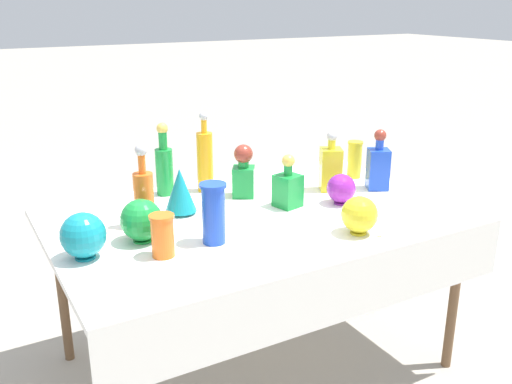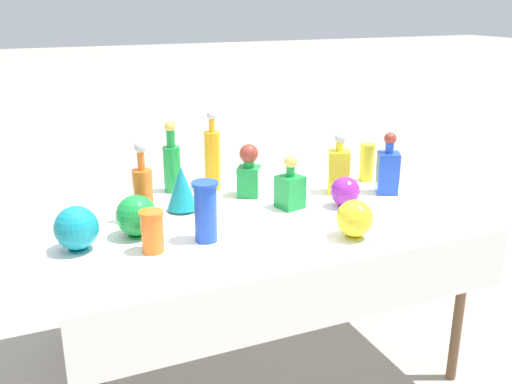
% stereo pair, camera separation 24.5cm
% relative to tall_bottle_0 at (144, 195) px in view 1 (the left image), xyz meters
% --- Properties ---
extents(ground_plane, '(40.00, 40.00, 0.00)m').
position_rel_tall_bottle_0_xyz_m(ground_plane, '(0.47, -0.10, -0.89)').
color(ground_plane, '#A0998C').
extents(display_table, '(1.74, 1.14, 0.76)m').
position_rel_tall_bottle_0_xyz_m(display_table, '(0.47, -0.13, -0.19)').
color(display_table, white).
rests_on(display_table, ground).
extents(tall_bottle_0, '(0.08, 0.08, 0.35)m').
position_rel_tall_bottle_0_xyz_m(tall_bottle_0, '(0.00, 0.00, 0.00)').
color(tall_bottle_0, orange).
rests_on(tall_bottle_0, display_table).
extents(tall_bottle_1, '(0.08, 0.08, 0.35)m').
position_rel_tall_bottle_0_xyz_m(tall_bottle_1, '(0.22, 0.34, 0.01)').
color(tall_bottle_1, '#198C38').
rests_on(tall_bottle_1, display_table).
extents(tall_bottle_2, '(0.08, 0.08, 0.39)m').
position_rel_tall_bottle_0_xyz_m(tall_bottle_2, '(0.41, 0.30, 0.02)').
color(tall_bottle_2, orange).
rests_on(tall_bottle_2, display_table).
extents(square_decanter_0, '(0.13, 0.13, 0.24)m').
position_rel_tall_bottle_0_xyz_m(square_decanter_0, '(0.64, -0.09, -0.04)').
color(square_decanter_0, '#198C38').
rests_on(square_decanter_0, display_table).
extents(square_decanter_1, '(0.14, 0.14, 0.25)m').
position_rel_tall_bottle_0_xyz_m(square_decanter_1, '(0.53, 0.14, -0.02)').
color(square_decanter_1, '#198C38').
rests_on(square_decanter_1, display_table).
extents(square_decanter_2, '(0.13, 0.13, 0.29)m').
position_rel_tall_bottle_0_xyz_m(square_decanter_2, '(0.94, 0.01, -0.02)').
color(square_decanter_2, yellow).
rests_on(square_decanter_2, display_table).
extents(square_decanter_3, '(0.13, 0.13, 0.30)m').
position_rel_tall_bottle_0_xyz_m(square_decanter_3, '(1.16, -0.09, -0.02)').
color(square_decanter_3, blue).
rests_on(square_decanter_3, display_table).
extents(slender_vase_0, '(0.08, 0.08, 0.19)m').
position_rel_tall_bottle_0_xyz_m(slender_vase_0, '(1.18, 0.12, -0.03)').
color(slender_vase_0, yellow).
rests_on(slender_vase_0, display_table).
extents(slender_vase_1, '(0.09, 0.09, 0.16)m').
position_rel_tall_bottle_0_xyz_m(slender_vase_1, '(-0.04, -0.31, -0.05)').
color(slender_vase_1, orange).
rests_on(slender_vase_1, display_table).
extents(slender_vase_2, '(0.10, 0.10, 0.24)m').
position_rel_tall_bottle_0_xyz_m(slender_vase_2, '(0.17, -0.29, -0.01)').
color(slender_vase_2, blue).
rests_on(slender_vase_2, display_table).
extents(fluted_vase_0, '(0.14, 0.14, 0.20)m').
position_rel_tall_bottle_0_xyz_m(fluted_vase_0, '(0.18, 0.07, -0.03)').
color(fluted_vase_0, teal).
rests_on(fluted_vase_0, display_table).
extents(round_bowl_0, '(0.15, 0.15, 0.15)m').
position_rel_tall_bottle_0_xyz_m(round_bowl_0, '(0.72, -0.49, -0.05)').
color(round_bowl_0, yellow).
rests_on(round_bowl_0, display_table).
extents(round_bowl_1, '(0.16, 0.16, 0.17)m').
position_rel_tall_bottle_0_xyz_m(round_bowl_1, '(-0.06, -0.14, -0.05)').
color(round_bowl_1, '#198C38').
rests_on(round_bowl_1, display_table).
extents(round_bowl_2, '(0.17, 0.17, 0.17)m').
position_rel_tall_bottle_0_xyz_m(round_bowl_2, '(-0.29, -0.19, -0.05)').
color(round_bowl_2, teal).
rests_on(round_bowl_2, display_table).
extents(round_bowl_3, '(0.13, 0.13, 0.14)m').
position_rel_tall_bottle_0_xyz_m(round_bowl_3, '(0.87, -0.18, -0.06)').
color(round_bowl_3, purple).
rests_on(round_bowl_3, display_table).
extents(price_tag_left, '(0.05, 0.03, 0.05)m').
position_rel_tall_bottle_0_xyz_m(price_tag_left, '(0.79, -0.57, -0.11)').
color(price_tag_left, white).
rests_on(price_tag_left, display_table).
extents(cardboard_box_behind_left, '(0.57, 0.51, 0.36)m').
position_rel_tall_bottle_0_xyz_m(cardboard_box_behind_left, '(0.56, 1.12, -0.76)').
color(cardboard_box_behind_left, tan).
rests_on(cardboard_box_behind_left, ground).
extents(cardboard_box_behind_right, '(0.48, 0.46, 0.42)m').
position_rel_tall_bottle_0_xyz_m(cardboard_box_behind_right, '(0.89, 1.12, -0.73)').
color(cardboard_box_behind_right, tan).
rests_on(cardboard_box_behind_right, ground).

